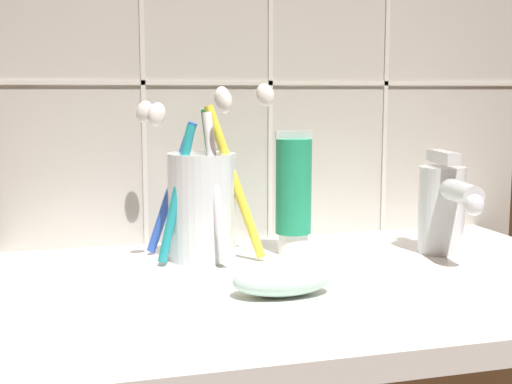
{
  "coord_description": "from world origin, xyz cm",
  "views": [
    {
      "loc": [
        -21.97,
        -58.3,
        18.62
      ],
      "look_at": [
        -4.29,
        3.92,
        9.39
      ],
      "focal_mm": 50.0,
      "sensor_mm": 36.0,
      "label": 1
    }
  ],
  "objects_px": {
    "toothpaste_tube": "(293,194)",
    "toothbrush_cup": "(202,200)",
    "soap_bar": "(283,279)",
    "sink_faucet": "(444,205)"
  },
  "relations": [
    {
      "from": "toothpaste_tube",
      "to": "toothbrush_cup",
      "type": "bearing_deg",
      "value": -179.48
    },
    {
      "from": "soap_bar",
      "to": "sink_faucet",
      "type": "bearing_deg",
      "value": 25.3
    },
    {
      "from": "toothbrush_cup",
      "to": "soap_bar",
      "type": "xyz_separation_m",
      "value": [
        0.04,
        -0.14,
        -0.05
      ]
    },
    {
      "from": "toothpaste_tube",
      "to": "sink_faucet",
      "type": "height_order",
      "value": "toothpaste_tube"
    },
    {
      "from": "toothbrush_cup",
      "to": "toothpaste_tube",
      "type": "distance_m",
      "value": 0.1
    },
    {
      "from": "toothpaste_tube",
      "to": "soap_bar",
      "type": "distance_m",
      "value": 0.16
    },
    {
      "from": "toothbrush_cup",
      "to": "soap_bar",
      "type": "height_order",
      "value": "toothbrush_cup"
    },
    {
      "from": "toothbrush_cup",
      "to": "toothpaste_tube",
      "type": "relative_size",
      "value": 1.39
    },
    {
      "from": "toothbrush_cup",
      "to": "sink_faucet",
      "type": "distance_m",
      "value": 0.25
    },
    {
      "from": "toothbrush_cup",
      "to": "toothpaste_tube",
      "type": "height_order",
      "value": "toothbrush_cup"
    }
  ]
}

